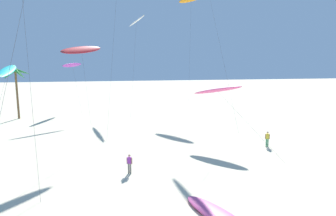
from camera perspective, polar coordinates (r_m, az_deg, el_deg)
The scene contains 9 objects.
palm_tree_1 at distance 52.96m, azimuth -27.97°, elevation 5.54°, with size 4.41×4.28×8.33m.
flying_kite_0 at distance 57.36m, azimuth -18.47°, elevation 8.11°, with size 3.68×10.01×9.33m.
flying_kite_1 at distance 57.23m, azimuth -6.29°, elevation 16.80°, with size 3.58×11.68×17.97m.
flying_kite_3 at distance 49.87m, azimuth -29.29°, elevation 6.50°, with size 2.06×10.08×9.16m.
flying_kite_4 at distance 51.34m, azimuth -16.81°, elevation 11.02°, with size 6.97×11.74×12.48m.
flying_kite_6 at distance 33.19m, azimuth 9.79°, elevation 3.51°, with size 6.04×10.61×6.87m.
grounded_kite_0 at distance 18.26m, azimuth 10.28°, elevation -20.38°, with size 3.53×6.14×0.34m.
person_foreground_walker at distance 33.39m, azimuth 19.14°, elevation -5.72°, with size 0.48×0.30×1.70m.
person_near_left at distance 24.30m, azimuth -7.67°, elevation -10.79°, with size 0.47×0.31×1.66m.
Camera 1 is at (-5.68, -1.83, 9.05)m, focal length 30.66 mm.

